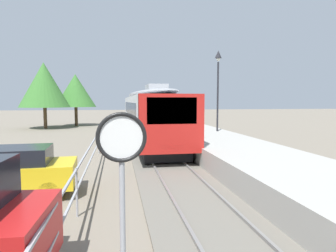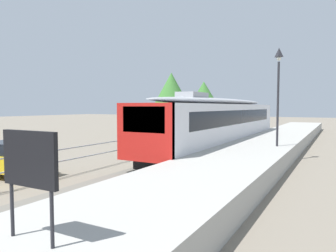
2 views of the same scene
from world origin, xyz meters
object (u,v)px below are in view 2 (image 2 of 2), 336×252
at_px(commuter_train, 221,120).
at_px(platform_lamp_mid_platform, 278,78).
at_px(platform_notice_board, 30,163).
at_px(parked_hatchback_yellow, 6,158).

distance_m(commuter_train, platform_lamp_mid_platform, 5.98).
relative_size(platform_notice_board, parked_hatchback_yellow, 0.44).
xyz_separation_m(commuter_train, platform_lamp_mid_platform, (4.36, -3.26, 2.47)).
bearing_deg(parked_hatchback_yellow, commuter_train, 66.20).
distance_m(platform_lamp_mid_platform, platform_notice_board, 14.91).
bearing_deg(parked_hatchback_yellow, platform_lamp_mid_platform, 43.23).
bearing_deg(platform_notice_board, platform_lamp_mid_platform, 84.95).
height_order(platform_lamp_mid_platform, platform_notice_board, platform_lamp_mid_platform).
bearing_deg(platform_lamp_mid_platform, commuter_train, 143.17).
relative_size(platform_lamp_mid_platform, parked_hatchback_yellow, 1.31).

